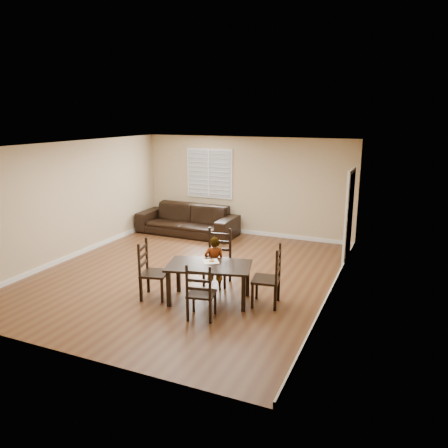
{
  "coord_description": "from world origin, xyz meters",
  "views": [
    {
      "loc": [
        4.18,
        -7.7,
        3.3
      ],
      "look_at": [
        0.58,
        0.62,
        1.0
      ],
      "focal_mm": 35.0,
      "sensor_mm": 36.0,
      "label": 1
    }
  ],
  "objects_px": {
    "donut": "(212,260)",
    "chair_right": "(273,279)",
    "chair_near": "(219,258)",
    "chair_left": "(148,272)",
    "chair_far": "(200,295)",
    "sofa": "(187,220)",
    "child": "(214,263)",
    "dining_table": "(209,269)"
  },
  "relations": [
    {
      "from": "donut",
      "to": "chair_right",
      "type": "bearing_deg",
      "value": 5.51
    },
    {
      "from": "chair_near",
      "to": "chair_left",
      "type": "bearing_deg",
      "value": -133.25
    },
    {
      "from": "chair_near",
      "to": "chair_far",
      "type": "bearing_deg",
      "value": -83.64
    },
    {
      "from": "sofa",
      "to": "chair_near",
      "type": "bearing_deg",
      "value": -51.19
    },
    {
      "from": "chair_far",
      "to": "child",
      "type": "relative_size",
      "value": 0.92
    },
    {
      "from": "donut",
      "to": "sofa",
      "type": "bearing_deg",
      "value": 123.82
    },
    {
      "from": "chair_far",
      "to": "chair_right",
      "type": "relative_size",
      "value": 0.89
    },
    {
      "from": "dining_table",
      "to": "donut",
      "type": "xyz_separation_m",
      "value": [
        -0.02,
        0.17,
        0.11
      ]
    },
    {
      "from": "chair_near",
      "to": "sofa",
      "type": "height_order",
      "value": "chair_near"
    },
    {
      "from": "dining_table",
      "to": "chair_right",
      "type": "relative_size",
      "value": 1.5
    },
    {
      "from": "chair_near",
      "to": "donut",
      "type": "relative_size",
      "value": 10.38
    },
    {
      "from": "chair_near",
      "to": "donut",
      "type": "distance_m",
      "value": 0.83
    },
    {
      "from": "chair_near",
      "to": "sofa",
      "type": "relative_size",
      "value": 0.39
    },
    {
      "from": "chair_far",
      "to": "child",
      "type": "height_order",
      "value": "child"
    },
    {
      "from": "child",
      "to": "sofa",
      "type": "xyz_separation_m",
      "value": [
        -2.37,
        3.35,
        -0.12
      ]
    },
    {
      "from": "chair_left",
      "to": "donut",
      "type": "distance_m",
      "value": 1.2
    },
    {
      "from": "chair_right",
      "to": "sofa",
      "type": "distance_m",
      "value": 5.1
    },
    {
      "from": "dining_table",
      "to": "chair_far",
      "type": "height_order",
      "value": "chair_far"
    },
    {
      "from": "donut",
      "to": "sofa",
      "type": "relative_size",
      "value": 0.04
    },
    {
      "from": "chair_right",
      "to": "dining_table",
      "type": "bearing_deg",
      "value": -85.11
    },
    {
      "from": "chair_right",
      "to": "sofa",
      "type": "bearing_deg",
      "value": -143.79
    },
    {
      "from": "chair_left",
      "to": "dining_table",
      "type": "bearing_deg",
      "value": -90.18
    },
    {
      "from": "donut",
      "to": "chair_far",
      "type": "bearing_deg",
      "value": -76.98
    },
    {
      "from": "chair_right",
      "to": "donut",
      "type": "relative_size",
      "value": 10.34
    },
    {
      "from": "chair_left",
      "to": "child",
      "type": "relative_size",
      "value": 1.02
    },
    {
      "from": "chair_right",
      "to": "child",
      "type": "distance_m",
      "value": 1.27
    },
    {
      "from": "dining_table",
      "to": "chair_left",
      "type": "relative_size",
      "value": 1.52
    },
    {
      "from": "dining_table",
      "to": "chair_left",
      "type": "distance_m",
      "value": 1.15
    },
    {
      "from": "donut",
      "to": "chair_near",
      "type": "bearing_deg",
      "value": 104.66
    },
    {
      "from": "dining_table",
      "to": "chair_right",
      "type": "xyz_separation_m",
      "value": [
        1.11,
        0.28,
        -0.11
      ]
    },
    {
      "from": "chair_left",
      "to": "donut",
      "type": "relative_size",
      "value": 10.24
    },
    {
      "from": "chair_left",
      "to": "donut",
      "type": "xyz_separation_m",
      "value": [
        1.09,
        0.45,
        0.23
      ]
    },
    {
      "from": "child",
      "to": "chair_left",
      "type": "bearing_deg",
      "value": 12.46
    },
    {
      "from": "dining_table",
      "to": "chair_far",
      "type": "distance_m",
      "value": 0.81
    },
    {
      "from": "dining_table",
      "to": "child",
      "type": "bearing_deg",
      "value": 90.0
    },
    {
      "from": "chair_far",
      "to": "dining_table",
      "type": "bearing_deg",
      "value": -87.23
    },
    {
      "from": "chair_near",
      "to": "child",
      "type": "bearing_deg",
      "value": -85.09
    },
    {
      "from": "chair_right",
      "to": "chair_near",
      "type": "bearing_deg",
      "value": -125.25
    },
    {
      "from": "chair_far",
      "to": "donut",
      "type": "height_order",
      "value": "chair_far"
    },
    {
      "from": "chair_far",
      "to": "chair_right",
      "type": "distance_m",
      "value": 1.39
    },
    {
      "from": "chair_near",
      "to": "chair_right",
      "type": "bearing_deg",
      "value": -33.67
    },
    {
      "from": "chair_left",
      "to": "chair_right",
      "type": "xyz_separation_m",
      "value": [
        2.22,
        0.56,
        0.01
      ]
    }
  ]
}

